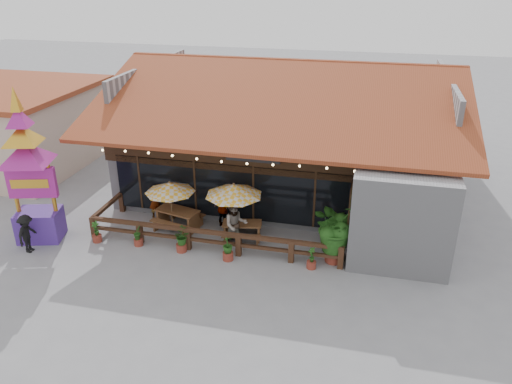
% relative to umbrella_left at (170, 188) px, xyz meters
% --- Properties ---
extents(ground, '(100.00, 100.00, 0.00)m').
position_rel_umbrella_left_xyz_m(ground, '(3.68, -0.83, -1.89)').
color(ground, gray).
rests_on(ground, ground).
extents(restaurant_building, '(15.50, 14.73, 6.09)m').
position_rel_umbrella_left_xyz_m(restaurant_building, '(3.94, 5.78, 0.31)').
color(restaurant_building, '#ABAAAF').
rests_on(restaurant_building, ground).
extents(patio_railing, '(10.00, 2.60, 0.92)m').
position_rel_umbrella_left_xyz_m(patio_railing, '(1.43, -1.10, -1.28)').
color(patio_railing, '#462619').
rests_on(patio_railing, ground).
extents(neighbor_building, '(8.40, 8.40, 4.22)m').
position_rel_umbrella_left_xyz_m(neighbor_building, '(-11.32, 5.17, 0.24)').
color(neighbor_building, beige).
rests_on(neighbor_building, ground).
extents(umbrella_left, '(2.62, 2.62, 2.17)m').
position_rel_umbrella_left_xyz_m(umbrella_left, '(0.00, 0.00, 0.00)').
color(umbrella_left, brown).
rests_on(umbrella_left, ground).
extents(umbrella_right, '(2.70, 2.70, 2.40)m').
position_rel_umbrella_left_xyz_m(umbrella_right, '(2.68, -0.08, 0.20)').
color(umbrella_right, brown).
rests_on(umbrella_right, ground).
extents(picnic_table_left, '(2.06, 1.88, 0.84)m').
position_rel_umbrella_left_xyz_m(picnic_table_left, '(0.19, 0.15, -1.32)').
color(picnic_table_left, brown).
rests_on(picnic_table_left, ground).
extents(picnic_table_right, '(1.75, 1.58, 0.74)m').
position_rel_umbrella_left_xyz_m(picnic_table_right, '(3.00, -0.11, -1.40)').
color(picnic_table_right, brown).
rests_on(picnic_table_right, ground).
extents(thai_sign_tower, '(3.00, 3.00, 6.59)m').
position_rel_umbrella_left_xyz_m(thai_sign_tower, '(-4.82, -1.89, 1.59)').
color(thai_sign_tower, '#4A268E').
rests_on(thai_sign_tower, ground).
extents(tropical_plant, '(2.37, 2.36, 2.48)m').
position_rel_umbrella_left_xyz_m(tropical_plant, '(6.72, -0.89, -0.47)').
color(tropical_plant, maroon).
rests_on(tropical_plant, ground).
extents(diner_a, '(0.65, 0.62, 1.49)m').
position_rel_umbrella_left_xyz_m(diner_a, '(-1.14, 0.89, -1.15)').
color(diner_a, '#321F10').
rests_on(diner_a, ground).
extents(diner_b, '(1.13, 1.02, 1.88)m').
position_rel_umbrella_left_xyz_m(diner_b, '(2.90, -0.69, -0.95)').
color(diner_b, '#321F10').
rests_on(diner_b, ground).
extents(diner_c, '(1.04, 0.80, 1.64)m').
position_rel_umbrella_left_xyz_m(diner_c, '(1.97, 0.73, -1.07)').
color(diner_c, '#321F10').
rests_on(diner_c, ground).
extents(pedestrian, '(0.63, 1.03, 1.54)m').
position_rel_umbrella_left_xyz_m(pedestrian, '(-4.64, -2.90, -1.12)').
color(pedestrian, black).
rests_on(pedestrian, ground).
extents(planter_a, '(0.36, 0.36, 0.89)m').
position_rel_umbrella_left_xyz_m(planter_a, '(-2.54, -1.63, -1.52)').
color(planter_a, maroon).
rests_on(planter_a, ground).
extents(planter_b, '(0.35, 0.37, 0.86)m').
position_rel_umbrella_left_xyz_m(planter_b, '(-0.82, -1.52, -1.50)').
color(planter_b, maroon).
rests_on(planter_b, ground).
extents(planter_c, '(0.77, 0.75, 0.97)m').
position_rel_umbrella_left_xyz_m(planter_c, '(0.98, -1.56, -1.35)').
color(planter_c, maroon).
rests_on(planter_c, ground).
extents(planter_d, '(0.51, 0.51, 0.97)m').
position_rel_umbrella_left_xyz_m(planter_d, '(2.88, -1.72, -1.42)').
color(planter_d, maroon).
rests_on(planter_d, ground).
extents(planter_e, '(0.35, 0.36, 0.85)m').
position_rel_umbrella_left_xyz_m(planter_e, '(5.96, -1.56, -1.54)').
color(planter_e, maroon).
rests_on(planter_e, ground).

